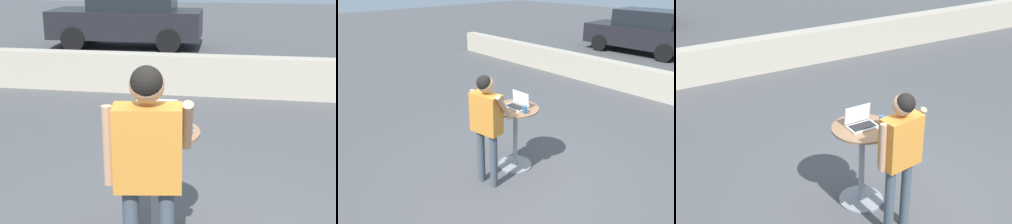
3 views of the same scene
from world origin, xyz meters
The scene contains 6 objects.
pavement_kerb centered at (0.00, 5.02, 0.35)m, with size 15.76×0.35×0.70m.
cafe_table centered at (-0.42, 0.29, 0.61)m, with size 0.71×0.71×1.01m.
laptop centered at (-0.42, 0.33, 1.07)m, with size 0.34×0.24×0.23m.
coffee_mug centered at (-0.18, 0.24, 1.07)m, with size 0.11×0.07×0.11m.
standing_person centered at (-0.34, -0.35, 1.07)m, with size 0.58×0.42×1.67m.
parked_car_near_street centered at (-2.95, 9.54, 0.82)m, with size 4.15×1.89×1.63m.
Camera 1 is at (0.24, -3.06, 2.26)m, focal length 50.00 mm.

